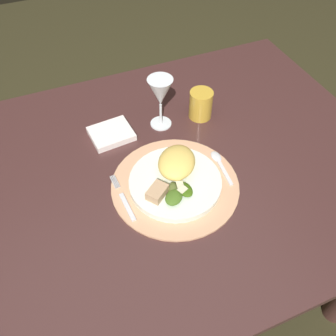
# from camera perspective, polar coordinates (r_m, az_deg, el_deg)

# --- Properties ---
(ground_plane) EXTENTS (6.00, 6.00, 0.00)m
(ground_plane) POSITION_cam_1_polar(r_m,az_deg,el_deg) (1.64, -1.05, -17.10)
(ground_plane) COLOR #322D19
(dining_table) EXTENTS (1.36, 0.97, 0.73)m
(dining_table) POSITION_cam_1_polar(r_m,az_deg,el_deg) (1.15, -1.43, -5.58)
(dining_table) COLOR #3F2422
(dining_table) RESTS_ON ground
(placemat) EXTENTS (0.35, 0.35, 0.01)m
(placemat) POSITION_cam_1_polar(r_m,az_deg,el_deg) (0.98, 1.13, -2.70)
(placemat) COLOR tan
(placemat) RESTS_ON dining_table
(dinner_plate) EXTENTS (0.25, 0.25, 0.02)m
(dinner_plate) POSITION_cam_1_polar(r_m,az_deg,el_deg) (0.97, 1.14, -2.26)
(dinner_plate) COLOR silver
(dinner_plate) RESTS_ON placemat
(pasta_serving) EXTENTS (0.15, 0.16, 0.05)m
(pasta_serving) POSITION_cam_1_polar(r_m,az_deg,el_deg) (0.97, 1.38, 0.92)
(pasta_serving) COLOR #EAC25A
(pasta_serving) RESTS_ON dinner_plate
(salad_greens) EXTENTS (0.09, 0.09, 0.03)m
(salad_greens) POSITION_cam_1_polar(r_m,az_deg,el_deg) (0.92, 1.49, -3.99)
(salad_greens) COLOR #395A11
(salad_greens) RESTS_ON dinner_plate
(bread_piece) EXTENTS (0.07, 0.06, 0.03)m
(bread_piece) POSITION_cam_1_polar(r_m,az_deg,el_deg) (0.92, -1.72, -3.84)
(bread_piece) COLOR tan
(bread_piece) RESTS_ON dinner_plate
(fork) EXTENTS (0.02, 0.16, 0.00)m
(fork) POSITION_cam_1_polar(r_m,az_deg,el_deg) (0.95, -7.02, -4.98)
(fork) COLOR silver
(fork) RESTS_ON placemat
(spoon) EXTENTS (0.03, 0.13, 0.01)m
(spoon) POSITION_cam_1_polar(r_m,az_deg,el_deg) (1.03, 8.05, 0.99)
(spoon) COLOR silver
(spoon) RESTS_ON placemat
(napkin) EXTENTS (0.13, 0.12, 0.02)m
(napkin) POSITION_cam_1_polar(r_m,az_deg,el_deg) (1.12, -8.96, 5.39)
(napkin) COLOR white
(napkin) RESTS_ON dining_table
(wine_glass) EXTENTS (0.08, 0.08, 0.17)m
(wine_glass) POSITION_cam_1_polar(r_m,az_deg,el_deg) (1.07, -1.22, 11.68)
(wine_glass) COLOR silver
(wine_glass) RESTS_ON dining_table
(amber_tumbler) EXTENTS (0.07, 0.07, 0.09)m
(amber_tumbler) POSITION_cam_1_polar(r_m,az_deg,el_deg) (1.15, 5.20, 9.98)
(amber_tumbler) COLOR gold
(amber_tumbler) RESTS_ON dining_table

